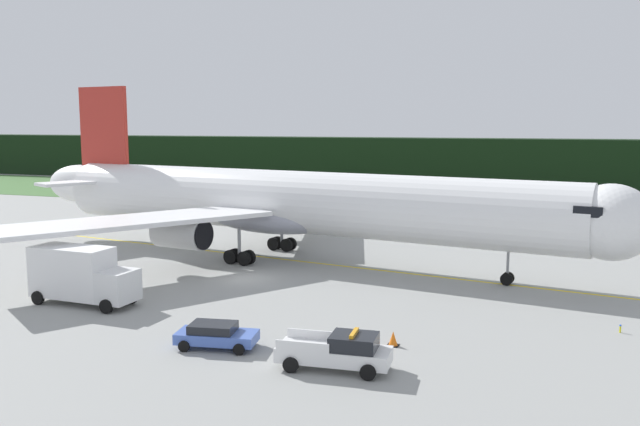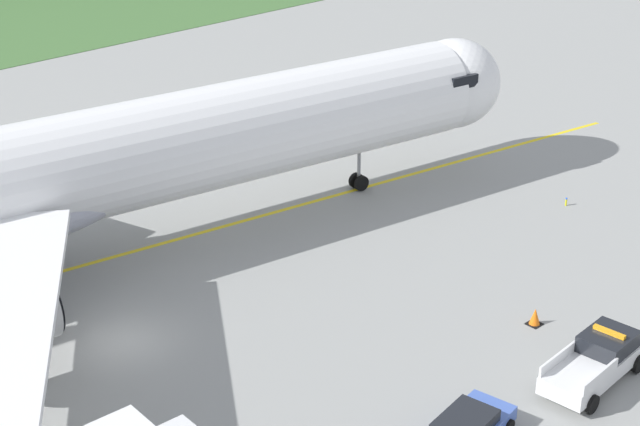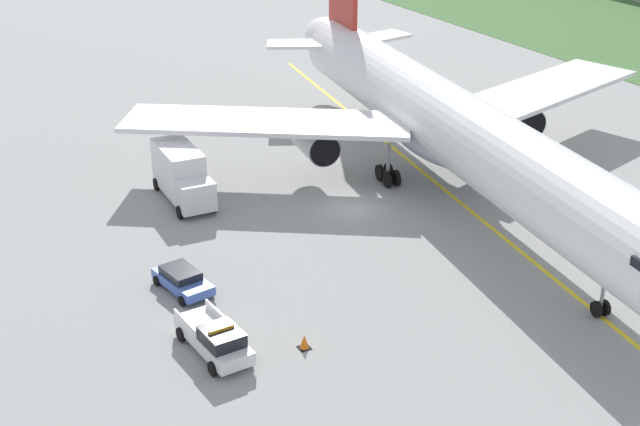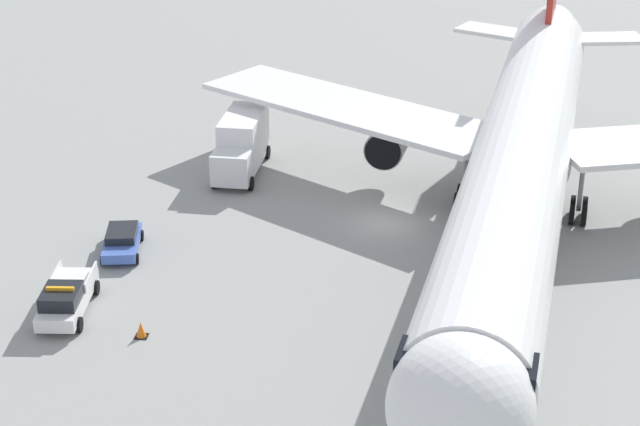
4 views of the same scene
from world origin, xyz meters
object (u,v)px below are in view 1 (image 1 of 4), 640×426
(airliner, at_px, (288,203))
(ops_pickup_truck, at_px, (338,351))
(apron_cone, at_px, (393,339))
(catering_truck, at_px, (81,275))
(staff_car, at_px, (216,334))

(airliner, relative_size, ops_pickup_truck, 10.18)
(airliner, distance_m, ops_pickup_truck, 25.98)
(airliner, distance_m, apron_cone, 23.44)
(airliner, xyz_separation_m, catering_truck, (-7.48, -17.31, -3.00))
(catering_truck, height_order, apron_cone, catering_truck)
(apron_cone, bearing_deg, airliner, 126.02)
(airliner, relative_size, apron_cone, 72.74)
(staff_car, bearing_deg, catering_truck, 159.34)
(staff_car, height_order, apron_cone, staff_car)
(airliner, xyz_separation_m, ops_pickup_truck, (11.81, -22.78, -4.04))
(catering_truck, height_order, staff_car, catering_truck)
(airliner, distance_m, catering_truck, 19.09)
(ops_pickup_truck, relative_size, staff_car, 1.26)
(airliner, height_order, catering_truck, airliner)
(ops_pickup_truck, xyz_separation_m, catering_truck, (-19.29, 5.47, 1.05))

